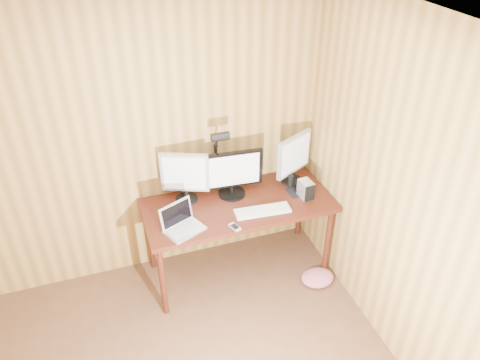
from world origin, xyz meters
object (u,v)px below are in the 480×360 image
monitor_left (185,176)px  monitor_center (232,173)px  phone (235,227)px  hard_drive (306,189)px  laptop (181,223)px  speaker (291,181)px  desk_lamp (218,152)px  mouse (299,189)px  monitor_right (294,158)px  keyboard (263,211)px  desk (235,210)px

monitor_left → monitor_center: bearing=15.3°
phone → hard_drive: bearing=-2.5°
monitor_left → laptop: monitor_left is taller
laptop → speaker: laptop is taller
monitor_center → desk_lamp: bearing=142.3°
monitor_center → speaker: (0.53, -0.06, -0.16)m
monitor_center → desk_lamp: desk_lamp is taller
mouse → laptop: bearing=174.7°
monitor_right → phone: bearing=-174.0°
keyboard → speaker: size_ratio=3.89×
desk → monitor_right: (0.57, 0.09, 0.37)m
mouse → hard_drive: 0.10m
mouse → hard_drive: bearing=-92.1°
desk → hard_drive: size_ratio=10.33×
mouse → phone: (-0.69, -0.29, -0.02)m
mouse → desk_lamp: bearing=146.9°
desk → phone: 0.41m
monitor_right → hard_drive: monitor_right is taller
monitor_center → laptop: bearing=-144.5°
hard_drive → speaker: bearing=104.6°
monitor_right → speaker: (-0.05, -0.08, -0.19)m
desk → monitor_left: bearing=163.0°
keyboard → phone: bearing=-151.7°
monitor_left → desk_lamp: bearing=28.3°
desk → keyboard: (0.15, -0.25, 0.13)m
speaker → desk_lamp: desk_lamp is taller
laptop → desk_lamp: bearing=18.7°
laptop → hard_drive: laptop is taller
monitor_center → keyboard: 0.41m
monitor_left → monitor_right: bearing=20.3°
monitor_right → keyboard: bearing=-168.4°
keyboard → speaker: (0.37, 0.26, 0.05)m
hard_drive → desk: bearing=159.5°
hard_drive → monitor_center: bearing=153.2°
laptop → desk_lamp: desk_lamp is taller
desk → phone: (-0.13, -0.37, 0.13)m
desk → monitor_left: size_ratio=3.54×
laptop → hard_drive: bearing=-19.8°
hard_drive → desk_lamp: bearing=150.1°
laptop → speaker: bearing=-10.2°
keyboard → monitor_left: bearing=151.1°
monitor_center → laptop: size_ratio=1.51×
laptop → monitor_center: bearing=7.4°
monitor_center → desk_lamp: size_ratio=0.83×
keyboard → mouse: bearing=27.1°
keyboard → hard_drive: hard_drive is taller
desk → hard_drive: hard_drive is taller
mouse → monitor_center: bearing=151.4°
mouse → speaker: speaker is taller
monitor_center → monitor_left: 0.40m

